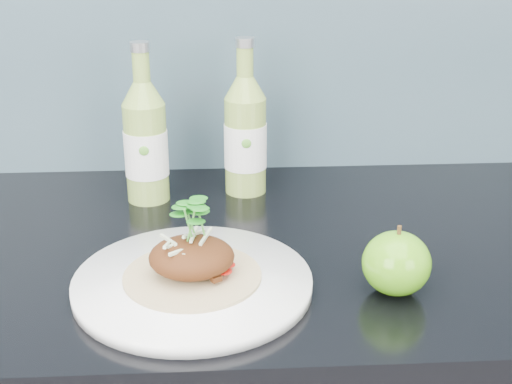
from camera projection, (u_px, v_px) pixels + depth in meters
The scene contains 5 objects.
dinner_plate at pixel (193, 283), 0.86m from camera, with size 0.36×0.36×0.02m.
pork_taco at pixel (192, 255), 0.84m from camera, with size 0.17×0.17×0.10m.
green_apple at pixel (396, 263), 0.84m from camera, with size 0.10×0.10×0.09m.
cider_bottle_left at pixel (146, 142), 1.08m from camera, with size 0.08×0.08×0.25m.
cider_bottle_right at pixel (245, 135), 1.11m from camera, with size 0.09×0.09×0.25m.
Camera 1 is at (-0.03, 0.81, 1.34)m, focal length 50.00 mm.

